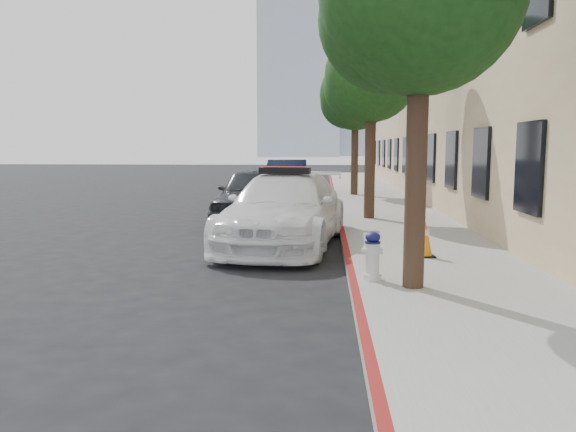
# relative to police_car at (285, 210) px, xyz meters

# --- Properties ---
(ground) EXTENTS (120.00, 120.00, 0.00)m
(ground) POSITION_rel_police_car_xyz_m (-0.76, -2.11, -0.80)
(ground) COLOR black
(ground) RESTS_ON ground
(sidewalk) EXTENTS (3.20, 50.00, 0.15)m
(sidewalk) POSITION_rel_police_car_xyz_m (2.84, 7.89, -0.72)
(sidewalk) COLOR gray
(sidewalk) RESTS_ON ground
(curb_strip) EXTENTS (0.12, 50.00, 0.15)m
(curb_strip) POSITION_rel_police_car_xyz_m (1.30, 7.89, -0.72)
(curb_strip) COLOR maroon
(curb_strip) RESTS_ON ground
(building) EXTENTS (8.00, 36.00, 10.00)m
(building) POSITION_rel_police_car_xyz_m (8.44, 12.89, 4.20)
(building) COLOR tan
(building) RESTS_ON ground
(tower_left) EXTENTS (18.00, 14.00, 60.00)m
(tower_left) POSITION_rel_police_car_xyz_m (-4.76, 117.89, 29.20)
(tower_left) COLOR #9EA8B7
(tower_left) RESTS_ON ground
(tower_right) EXTENTS (14.00, 14.00, 44.00)m
(tower_right) POSITION_rel_police_car_xyz_m (8.24, 132.89, 21.20)
(tower_right) COLOR #9EA8B7
(tower_right) RESTS_ON ground
(tree_mid) EXTENTS (2.77, 2.64, 5.43)m
(tree_mid) POSITION_rel_police_car_xyz_m (2.17, 3.87, 3.36)
(tree_mid) COLOR black
(tree_mid) RESTS_ON sidewalk
(tree_far) EXTENTS (3.10, 3.00, 5.81)m
(tree_far) POSITION_rel_police_car_xyz_m (2.17, 11.87, 3.59)
(tree_far) COLOR black
(tree_far) RESTS_ON sidewalk
(police_car) EXTENTS (2.94, 5.72, 1.74)m
(police_car) POSITION_rel_police_car_xyz_m (0.00, 0.00, 0.00)
(police_car) COLOR white
(police_car) RESTS_ON ground
(parked_car_mid) EXTENTS (2.13, 4.86, 1.63)m
(parked_car_mid) POSITION_rel_police_car_xyz_m (-1.07, 3.59, 0.02)
(parked_car_mid) COLOR black
(parked_car_mid) RESTS_ON ground
(parked_car_far) EXTENTS (1.81, 4.91, 1.61)m
(parked_car_far) POSITION_rel_police_car_xyz_m (-0.77, 12.43, 0.01)
(parked_car_far) COLOR black
(parked_car_far) RESTS_ON ground
(fire_hydrant) EXTENTS (0.31, 0.28, 0.74)m
(fire_hydrant) POSITION_rel_police_car_xyz_m (1.59, -3.71, -0.29)
(fire_hydrant) COLOR silver
(fire_hydrant) RESTS_ON sidewalk
(traffic_cone) EXTENTS (0.38, 0.38, 0.66)m
(traffic_cone) POSITION_rel_police_car_xyz_m (2.71, -1.82, -0.32)
(traffic_cone) COLOR black
(traffic_cone) RESTS_ON sidewalk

